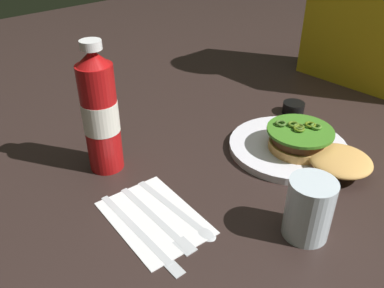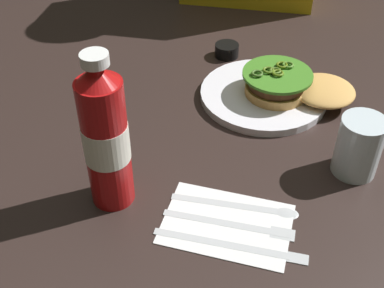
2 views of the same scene
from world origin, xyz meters
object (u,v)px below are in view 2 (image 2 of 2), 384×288
object	(u,v)px
ketchup_bottle	(106,138)
water_glass	(359,146)
butter_knife	(240,246)
spoon_utensil	(252,206)
fork_utensil	(240,224)
burger_sandwich	(292,85)
napkin	(227,224)
condiment_cup	(227,50)
dinner_plate	(263,95)

from	to	relation	value
ketchup_bottle	water_glass	bearing A→B (deg)	19.64
water_glass	butter_knife	distance (m)	0.26
spoon_utensil	fork_utensil	bearing A→B (deg)	-109.99
burger_sandwich	fork_utensil	bearing A→B (deg)	-100.06
butter_knife	spoon_utensil	xyz separation A→B (m)	(0.01, 0.08, -0.00)
butter_knife	ketchup_bottle	bearing A→B (deg)	162.79
spoon_utensil	butter_knife	bearing A→B (deg)	-97.03
ketchup_bottle	napkin	bearing A→B (deg)	-7.41
ketchup_bottle	butter_knife	distance (m)	0.25
spoon_utensil	burger_sandwich	bearing A→B (deg)	81.30
burger_sandwich	spoon_utensil	size ratio (longest dim) A/B	1.13
condiment_cup	butter_knife	size ratio (longest dim) A/B	0.24
dinner_plate	condiment_cup	bearing A→B (deg)	121.83
fork_utensil	dinner_plate	bearing A→B (deg)	88.82
burger_sandwich	butter_knife	bearing A→B (deg)	-98.35
dinner_plate	water_glass	bearing A→B (deg)	-47.89
spoon_utensil	napkin	bearing A→B (deg)	-131.09
napkin	fork_utensil	distance (m)	0.02
ketchup_bottle	napkin	xyz separation A→B (m)	(0.18, -0.02, -0.12)
fork_utensil	butter_knife	bearing A→B (deg)	-83.25
water_glass	spoon_utensil	world-z (taller)	water_glass
condiment_cup	napkin	world-z (taller)	condiment_cup
napkin	burger_sandwich	bearing A→B (deg)	76.80
ketchup_bottle	napkin	world-z (taller)	ketchup_bottle
condiment_cup	spoon_utensil	size ratio (longest dim) A/B	0.27
burger_sandwich	water_glass	distance (m)	0.21
fork_utensil	napkin	bearing A→B (deg)	177.16
butter_knife	spoon_utensil	size ratio (longest dim) A/B	1.13
ketchup_bottle	fork_utensil	world-z (taller)	ketchup_bottle
burger_sandwich	ketchup_bottle	bearing A→B (deg)	-129.71
dinner_plate	fork_utensil	world-z (taller)	dinner_plate
water_glass	fork_utensil	size ratio (longest dim) A/B	0.52
condiment_cup	spoon_utensil	bearing A→B (deg)	-77.40
dinner_plate	butter_knife	world-z (taller)	dinner_plate
ketchup_bottle	spoon_utensil	world-z (taller)	ketchup_bottle
ketchup_bottle	fork_utensil	distance (m)	0.23
ketchup_bottle	water_glass	distance (m)	0.40
ketchup_bottle	condiment_cup	xyz separation A→B (m)	(0.12, 0.46, -0.11)
dinner_plate	napkin	xyz separation A→B (m)	(-0.03, -0.34, -0.01)
dinner_plate	fork_utensil	xyz separation A→B (m)	(-0.01, -0.34, -0.00)
butter_knife	water_glass	bearing A→B (deg)	49.88
water_glass	condiment_cup	xyz separation A→B (m)	(-0.26, 0.33, -0.04)
ketchup_bottle	napkin	distance (m)	0.22
dinner_plate	napkin	bearing A→B (deg)	-94.43
water_glass	napkin	bearing A→B (deg)	-140.46
dinner_plate	butter_knife	distance (m)	0.38
dinner_plate	burger_sandwich	size ratio (longest dim) A/B	1.11
butter_knife	fork_utensil	world-z (taller)	same
dinner_plate	fork_utensil	distance (m)	0.34
napkin	fork_utensil	world-z (taller)	fork_utensil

